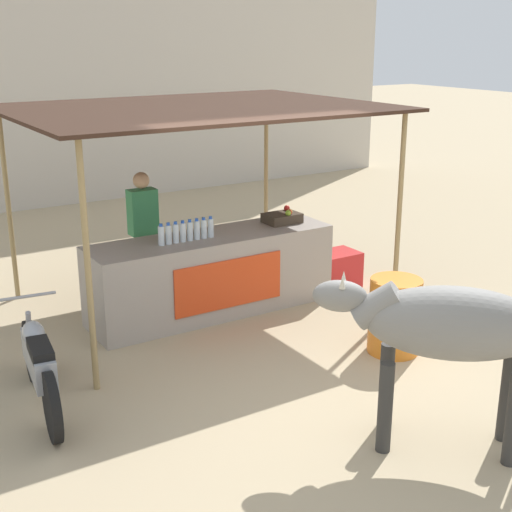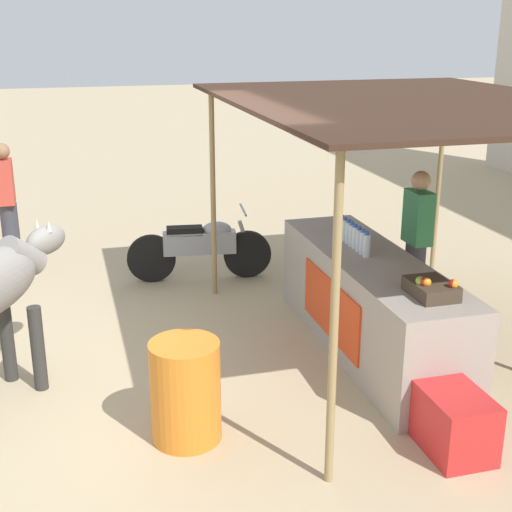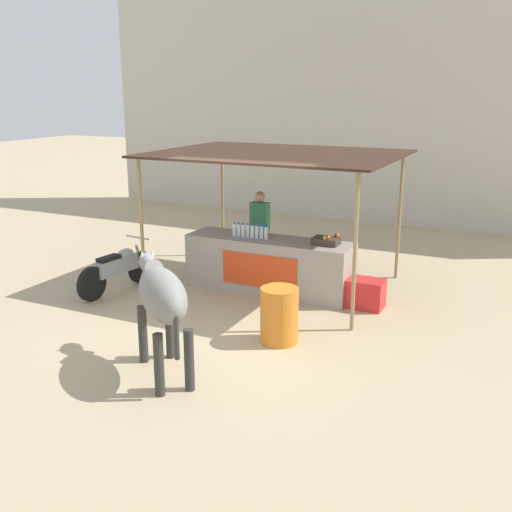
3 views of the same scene
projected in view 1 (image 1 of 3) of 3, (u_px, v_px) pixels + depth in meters
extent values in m
plane|color=tan|center=(322.00, 383.00, 6.90)|extent=(60.00, 60.00, 0.00)
cube|color=beige|center=(34.00, 26.00, 13.06)|extent=(16.00, 0.50, 6.71)
cube|color=#9E9389|center=(212.00, 274.00, 8.54)|extent=(3.00, 0.80, 0.96)
cube|color=red|center=(229.00, 284.00, 8.21)|extent=(1.40, 0.02, 0.58)
cube|color=#382319|center=(196.00, 108.00, 8.20)|extent=(4.20, 3.20, 0.04)
cylinder|color=#997F51|center=(88.00, 269.00, 6.44)|extent=(0.06, 0.06, 2.42)
cylinder|color=#997F51|center=(399.00, 214.00, 8.35)|extent=(0.06, 0.06, 2.42)
cylinder|color=#997F51|center=(8.00, 206.00, 8.77)|extent=(0.06, 0.06, 2.42)
cylinder|color=#997F51|center=(266.00, 174.00, 10.68)|extent=(0.06, 0.06, 2.42)
cylinder|color=silver|center=(161.00, 236.00, 7.98)|extent=(0.07, 0.07, 0.22)
cylinder|color=blue|center=(161.00, 225.00, 7.94)|extent=(0.04, 0.04, 0.03)
cylinder|color=silver|center=(169.00, 235.00, 8.03)|extent=(0.07, 0.07, 0.22)
cylinder|color=blue|center=(168.00, 224.00, 7.99)|extent=(0.04, 0.04, 0.03)
cylinder|color=silver|center=(176.00, 233.00, 8.07)|extent=(0.07, 0.07, 0.22)
cylinder|color=blue|center=(175.00, 223.00, 8.04)|extent=(0.04, 0.04, 0.03)
cylinder|color=silver|center=(183.00, 232.00, 8.12)|extent=(0.07, 0.07, 0.22)
cylinder|color=blue|center=(183.00, 222.00, 8.08)|extent=(0.04, 0.04, 0.03)
cylinder|color=silver|center=(190.00, 231.00, 8.16)|extent=(0.07, 0.07, 0.22)
cylinder|color=blue|center=(190.00, 221.00, 8.13)|extent=(0.04, 0.04, 0.03)
cylinder|color=silver|center=(197.00, 230.00, 8.21)|extent=(0.07, 0.07, 0.22)
cylinder|color=blue|center=(197.00, 220.00, 8.17)|extent=(0.04, 0.04, 0.03)
cylinder|color=silver|center=(204.00, 229.00, 8.26)|extent=(0.07, 0.07, 0.22)
cylinder|color=blue|center=(204.00, 219.00, 8.22)|extent=(0.04, 0.04, 0.03)
cylinder|color=silver|center=(211.00, 228.00, 8.30)|extent=(0.07, 0.07, 0.22)
cylinder|color=blue|center=(210.00, 218.00, 8.26)|extent=(0.04, 0.04, 0.03)
cube|color=#3F3326|center=(282.00, 218.00, 8.94)|extent=(0.44, 0.32, 0.12)
sphere|color=orange|center=(287.00, 208.00, 9.08)|extent=(0.08, 0.08, 0.08)
sphere|color=#8CB22D|center=(288.00, 213.00, 8.83)|extent=(0.08, 0.08, 0.08)
sphere|color=#B21E19|center=(287.00, 208.00, 9.07)|extent=(0.08, 0.08, 0.08)
sphere|color=#B21E19|center=(289.00, 212.00, 8.86)|extent=(0.08, 0.08, 0.08)
sphere|color=orange|center=(289.00, 212.00, 8.88)|extent=(0.08, 0.08, 0.08)
cylinder|color=#383842|center=(145.00, 268.00, 8.88)|extent=(0.22, 0.22, 0.88)
cube|color=#337F4C|center=(143.00, 212.00, 8.67)|extent=(0.34, 0.20, 0.56)
sphere|color=tan|center=(141.00, 180.00, 8.55)|extent=(0.20, 0.20, 0.20)
cube|color=red|center=(335.00, 270.00, 9.44)|extent=(0.60, 0.44, 0.48)
cylinder|color=orange|center=(395.00, 316.00, 7.48)|extent=(0.54, 0.54, 0.81)
ellipsoid|color=gray|center=(454.00, 323.00, 5.56)|extent=(1.38, 1.34, 0.60)
cylinder|color=#302F2D|center=(385.00, 407.00, 5.69)|extent=(0.12, 0.12, 0.78)
cylinder|color=#302F2D|center=(386.00, 386.00, 6.03)|extent=(0.12, 0.12, 0.78)
cylinder|color=#302F2D|center=(507.00, 397.00, 5.85)|extent=(0.12, 0.12, 0.78)
cylinder|color=gray|center=(378.00, 306.00, 5.64)|extent=(0.49, 0.48, 0.41)
ellipsoid|color=gray|center=(340.00, 296.00, 5.67)|extent=(0.47, 0.46, 0.26)
cone|color=beige|center=(342.00, 283.00, 5.56)|extent=(0.05, 0.05, 0.10)
cone|color=beige|center=(344.00, 277.00, 5.69)|extent=(0.05, 0.05, 0.10)
cylinder|color=black|center=(31.00, 351.00, 6.90)|extent=(0.16, 0.61, 0.60)
cylinder|color=black|center=(52.00, 407.00, 5.87)|extent=(0.16, 0.61, 0.60)
cube|color=#999EA5|center=(39.00, 359.00, 6.33)|extent=(0.29, 0.92, 0.28)
ellipsoid|color=#999EA5|center=(33.00, 333.00, 6.47)|extent=(0.24, 0.38, 0.20)
cube|color=black|center=(40.00, 350.00, 6.13)|extent=(0.23, 0.46, 0.10)
cylinder|color=#99999E|center=(26.00, 297.00, 6.69)|extent=(0.55, 0.10, 0.03)
cylinder|color=#99999E|center=(29.00, 333.00, 6.83)|extent=(0.08, 0.21, 0.49)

